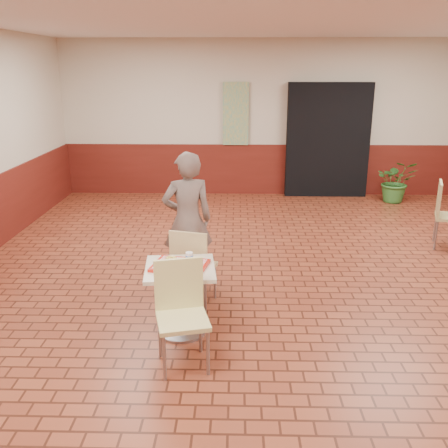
{
  "coord_description": "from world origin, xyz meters",
  "views": [
    {
      "loc": [
        -0.58,
        -4.93,
        2.47
      ],
      "look_at": [
        -0.7,
        -0.11,
        0.95
      ],
      "focal_mm": 40.0,
      "sensor_mm": 36.0,
      "label": 1
    }
  ],
  "objects_px": {
    "customer": "(188,220)",
    "paper_cup": "(189,257)",
    "main_table": "(181,289)",
    "serving_tray": "(180,265)",
    "chair_second_left": "(446,211)",
    "chair_main_back": "(192,264)",
    "long_john_donut": "(186,264)",
    "potted_plant": "(396,181)",
    "chair_main_front": "(181,308)",
    "ring_donut": "(171,259)"
  },
  "relations": [
    {
      "from": "main_table",
      "to": "potted_plant",
      "type": "relative_size",
      "value": 0.84
    },
    {
      "from": "serving_tray",
      "to": "potted_plant",
      "type": "relative_size",
      "value": 0.62
    },
    {
      "from": "main_table",
      "to": "paper_cup",
      "type": "relative_size",
      "value": 7.84
    },
    {
      "from": "customer",
      "to": "potted_plant",
      "type": "height_order",
      "value": "customer"
    },
    {
      "from": "chair_main_front",
      "to": "long_john_donut",
      "type": "bearing_deg",
      "value": 74.98
    },
    {
      "from": "serving_tray",
      "to": "main_table",
      "type": "bearing_deg",
      "value": -90.0
    },
    {
      "from": "long_john_donut",
      "to": "paper_cup",
      "type": "relative_size",
      "value": 1.96
    },
    {
      "from": "chair_main_back",
      "to": "customer",
      "type": "xyz_separation_m",
      "value": [
        -0.1,
        0.57,
        0.3
      ]
    },
    {
      "from": "chair_main_back",
      "to": "serving_tray",
      "type": "bearing_deg",
      "value": 98.1
    },
    {
      "from": "customer",
      "to": "paper_cup",
      "type": "distance_m",
      "value": 1.06
    },
    {
      "from": "chair_main_back",
      "to": "potted_plant",
      "type": "distance_m",
      "value": 5.66
    },
    {
      "from": "main_table",
      "to": "serving_tray",
      "type": "height_order",
      "value": "serving_tray"
    },
    {
      "from": "serving_tray",
      "to": "long_john_donut",
      "type": "xyz_separation_m",
      "value": [
        0.07,
        -0.06,
        0.04
      ]
    },
    {
      "from": "customer",
      "to": "chair_second_left",
      "type": "bearing_deg",
      "value": -174.1
    },
    {
      "from": "chair_main_front",
      "to": "main_table",
      "type": "bearing_deg",
      "value": 82.82
    },
    {
      "from": "main_table",
      "to": "chair_main_back",
      "type": "height_order",
      "value": "chair_main_back"
    },
    {
      "from": "main_table",
      "to": "chair_main_front",
      "type": "height_order",
      "value": "chair_main_front"
    },
    {
      "from": "chair_main_back",
      "to": "potted_plant",
      "type": "height_order",
      "value": "chair_main_back"
    },
    {
      "from": "chair_main_front",
      "to": "potted_plant",
      "type": "relative_size",
      "value": 1.13
    },
    {
      "from": "chair_second_left",
      "to": "ring_donut",
      "type": "bearing_deg",
      "value": 142.89
    },
    {
      "from": "long_john_donut",
      "to": "chair_second_left",
      "type": "bearing_deg",
      "value": 37.02
    },
    {
      "from": "chair_main_back",
      "to": "chair_second_left",
      "type": "bearing_deg",
      "value": -135.63
    },
    {
      "from": "chair_main_front",
      "to": "potted_plant",
      "type": "bearing_deg",
      "value": 43.59
    },
    {
      "from": "main_table",
      "to": "chair_second_left",
      "type": "relative_size",
      "value": 0.73
    },
    {
      "from": "main_table",
      "to": "potted_plant",
      "type": "xyz_separation_m",
      "value": [
        3.55,
        5.01,
        -0.06
      ]
    },
    {
      "from": "main_table",
      "to": "potted_plant",
      "type": "bearing_deg",
      "value": 54.68
    },
    {
      "from": "chair_main_front",
      "to": "ring_donut",
      "type": "xyz_separation_m",
      "value": [
        -0.15,
        0.58,
        0.22
      ]
    },
    {
      "from": "ring_donut",
      "to": "chair_second_left",
      "type": "xyz_separation_m",
      "value": [
        3.59,
        2.44,
        -0.21
      ]
    },
    {
      "from": "chair_main_front",
      "to": "ring_donut",
      "type": "distance_m",
      "value": 0.64
    },
    {
      "from": "main_table",
      "to": "chair_second_left",
      "type": "distance_m",
      "value": 4.31
    },
    {
      "from": "main_table",
      "to": "long_john_donut",
      "type": "xyz_separation_m",
      "value": [
        0.07,
        -0.06,
        0.28
      ]
    },
    {
      "from": "chair_main_back",
      "to": "serving_tray",
      "type": "distance_m",
      "value": 0.6
    },
    {
      "from": "potted_plant",
      "to": "chair_main_back",
      "type": "bearing_deg",
      "value": -128.06
    },
    {
      "from": "paper_cup",
      "to": "chair_second_left",
      "type": "distance_m",
      "value": 4.21
    },
    {
      "from": "chair_main_front",
      "to": "potted_plant",
      "type": "height_order",
      "value": "chair_main_front"
    },
    {
      "from": "serving_tray",
      "to": "potted_plant",
      "type": "height_order",
      "value": "potted_plant"
    },
    {
      "from": "main_table",
      "to": "long_john_donut",
      "type": "distance_m",
      "value": 0.29
    },
    {
      "from": "serving_tray",
      "to": "chair_second_left",
      "type": "bearing_deg",
      "value": 35.85
    },
    {
      "from": "long_john_donut",
      "to": "potted_plant",
      "type": "xyz_separation_m",
      "value": [
        3.49,
        5.07,
        -0.33
      ]
    },
    {
      "from": "chair_main_front",
      "to": "long_john_donut",
      "type": "xyz_separation_m",
      "value": [
        0.01,
        0.44,
        0.23
      ]
    },
    {
      "from": "serving_tray",
      "to": "paper_cup",
      "type": "relative_size",
      "value": 5.71
    },
    {
      "from": "main_table",
      "to": "serving_tray",
      "type": "relative_size",
      "value": 1.37
    },
    {
      "from": "customer",
      "to": "chair_second_left",
      "type": "height_order",
      "value": "customer"
    },
    {
      "from": "serving_tray",
      "to": "customer",
      "type": "bearing_deg",
      "value": 91.7
    },
    {
      "from": "ring_donut",
      "to": "paper_cup",
      "type": "distance_m",
      "value": 0.18
    },
    {
      "from": "customer",
      "to": "serving_tray",
      "type": "bearing_deg",
      "value": 76.02
    },
    {
      "from": "customer",
      "to": "paper_cup",
      "type": "height_order",
      "value": "customer"
    },
    {
      "from": "chair_main_front",
      "to": "chair_second_left",
      "type": "height_order",
      "value": "chair_second_left"
    },
    {
      "from": "customer",
      "to": "paper_cup",
      "type": "xyz_separation_m",
      "value": [
        0.12,
        -1.05,
        -0.04
      ]
    },
    {
      "from": "chair_second_left",
      "to": "serving_tray",
      "type": "bearing_deg",
      "value": 144.55
    }
  ]
}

